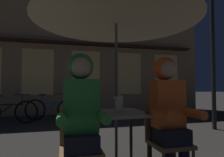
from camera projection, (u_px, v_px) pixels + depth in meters
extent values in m
cube|color=#B2AD9E|center=(116.00, 113.00, 2.38)|extent=(0.72, 0.72, 0.04)
cylinder|color=#2D2319|center=(96.00, 154.00, 1.98)|extent=(0.04, 0.04, 0.70)
cylinder|color=#2D2319|center=(150.00, 149.00, 2.14)|extent=(0.04, 0.04, 0.70)
cylinder|color=#2D2319|center=(88.00, 138.00, 2.58)|extent=(0.04, 0.04, 0.70)
cylinder|color=#2D2319|center=(131.00, 135.00, 2.74)|extent=(0.04, 0.04, 0.70)
cylinder|color=#4C4C51|center=(116.00, 81.00, 2.39)|extent=(0.04, 0.04, 2.25)
cone|color=tan|center=(116.00, 9.00, 2.43)|extent=(2.10, 2.10, 0.38)
cube|color=white|center=(118.00, 111.00, 2.39)|extent=(0.11, 0.11, 0.02)
cube|color=white|center=(118.00, 104.00, 2.40)|extent=(0.09, 0.09, 0.16)
pyramid|color=white|center=(118.00, 95.00, 2.40)|extent=(0.11, 0.11, 0.06)
cube|color=olive|center=(81.00, 152.00, 1.82)|extent=(0.40, 0.40, 0.04)
cube|color=olive|center=(79.00, 124.00, 2.01)|extent=(0.40, 0.03, 0.42)
cube|color=olive|center=(169.00, 144.00, 2.06)|extent=(0.40, 0.40, 0.04)
cube|color=olive|center=(161.00, 120.00, 2.25)|extent=(0.40, 0.03, 0.42)
cube|color=black|center=(81.00, 141.00, 1.82)|extent=(0.32, 0.36, 0.16)
cube|color=#338C38|center=(81.00, 105.00, 1.88)|extent=(0.34, 0.22, 0.52)
cylinder|color=#338C38|center=(103.00, 117.00, 1.70)|extent=(0.09, 0.30, 0.09)
cylinder|color=#338C38|center=(62.00, 119.00, 1.61)|extent=(0.09, 0.30, 0.09)
sphere|color=tan|center=(81.00, 67.00, 1.89)|extent=(0.21, 0.21, 0.21)
sphere|color=#338C38|center=(81.00, 66.00, 1.94)|extent=(0.27, 0.27, 0.27)
cube|color=black|center=(169.00, 135.00, 2.06)|extent=(0.32, 0.36, 0.16)
cube|color=#E05B23|center=(167.00, 103.00, 2.12)|extent=(0.34, 0.22, 0.52)
cylinder|color=#E05B23|center=(194.00, 113.00, 1.94)|extent=(0.09, 0.30, 0.09)
cylinder|color=#E05B23|center=(163.00, 115.00, 1.85)|extent=(0.09, 0.30, 0.09)
sphere|color=tan|center=(167.00, 69.00, 2.13)|extent=(0.21, 0.21, 0.21)
sphere|color=#E05B23|center=(164.00, 69.00, 2.18)|extent=(0.27, 0.27, 0.27)
cube|color=#937A56|center=(85.00, 37.00, 7.75)|extent=(10.00, 0.60, 6.20)
cube|color=#F4D17A|center=(38.00, 72.00, 6.95)|extent=(1.10, 0.02, 1.70)
cube|color=#F4D17A|center=(86.00, 73.00, 7.39)|extent=(1.10, 0.02, 1.70)
cube|color=#F4D17A|center=(128.00, 73.00, 7.83)|extent=(1.10, 0.02, 1.70)
cube|color=#F4D17A|center=(166.00, 74.00, 8.27)|extent=(1.10, 0.02, 1.70)
cube|color=#331914|center=(86.00, 44.00, 7.30)|extent=(9.00, 0.36, 0.08)
cylinder|color=black|center=(213.00, 57.00, 4.76)|extent=(0.10, 0.10, 3.60)
torus|color=black|center=(26.00, 112.00, 5.44)|extent=(0.66, 0.14, 0.66)
cylinder|color=black|center=(8.00, 104.00, 5.39)|extent=(0.83, 0.15, 0.04)
cylinder|color=black|center=(3.00, 111.00, 5.37)|extent=(0.60, 0.12, 0.44)
cylinder|color=black|center=(22.00, 99.00, 5.44)|extent=(0.02, 0.02, 0.28)
cylinder|color=black|center=(22.00, 95.00, 5.44)|extent=(0.44, 0.08, 0.02)
torus|color=black|center=(68.00, 110.00, 5.92)|extent=(0.65, 0.21, 0.66)
torus|color=black|center=(35.00, 110.00, 5.91)|extent=(0.65, 0.21, 0.66)
cylinder|color=#1E4C93|center=(51.00, 103.00, 5.93)|extent=(0.82, 0.23, 0.04)
cylinder|color=#1E4C93|center=(47.00, 109.00, 5.92)|extent=(0.60, 0.18, 0.44)
cylinder|color=#1E4C93|center=(42.00, 99.00, 5.93)|extent=(0.02, 0.02, 0.24)
cube|color=black|center=(42.00, 95.00, 5.93)|extent=(0.21, 0.13, 0.04)
cylinder|color=#1E4C93|center=(64.00, 98.00, 5.94)|extent=(0.02, 0.02, 0.28)
cylinder|color=black|center=(64.00, 94.00, 5.94)|extent=(0.43, 0.13, 0.02)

